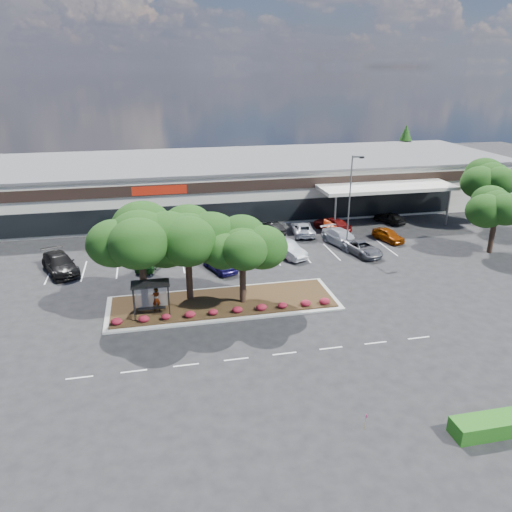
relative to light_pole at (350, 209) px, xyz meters
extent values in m
plane|color=black|center=(-12.39, -14.02, -4.23)|extent=(160.00, 160.00, 0.00)
cube|color=silver|center=(-12.39, 19.98, -1.23)|extent=(80.00, 20.00, 6.00)
cube|color=#545456|center=(-12.39, 19.98, 1.87)|extent=(80.40, 20.40, 0.30)
cube|color=black|center=(-12.39, 9.93, 0.57)|extent=(80.00, 0.25, 1.20)
cube|color=black|center=(-12.39, 9.93, -2.63)|extent=(60.00, 0.18, 2.60)
cube|color=#B21E0C|center=(-18.39, 9.86, 0.57)|extent=(6.00, 0.12, 1.00)
cube|color=silver|center=(7.61, 7.48, 0.17)|extent=(16.00, 5.00, 0.40)
cylinder|color=slate|center=(0.61, 5.48, -2.13)|extent=(0.24, 0.24, 4.20)
cylinder|color=slate|center=(14.61, 5.48, -2.13)|extent=(0.24, 0.24, 4.20)
cube|color=#A8A8A3|center=(-14.39, -10.02, -4.15)|extent=(18.00, 6.00, 0.15)
cube|color=#412F18|center=(-14.39, -10.02, -4.03)|extent=(17.20, 5.20, 0.12)
cube|color=silver|center=(-24.39, -18.02, -4.22)|extent=(1.60, 0.12, 0.01)
cube|color=silver|center=(-21.19, -18.02, -4.22)|extent=(1.60, 0.12, 0.01)
cube|color=silver|center=(-17.99, -18.02, -4.22)|extent=(1.60, 0.12, 0.01)
cube|color=silver|center=(-14.79, -18.02, -4.22)|extent=(1.60, 0.12, 0.01)
cube|color=silver|center=(-11.59, -18.02, -4.22)|extent=(1.60, 0.12, 0.01)
cube|color=silver|center=(-8.39, -18.02, -4.22)|extent=(1.60, 0.12, 0.01)
cube|color=silver|center=(-5.19, -18.02, -4.22)|extent=(1.60, 0.12, 0.01)
cube|color=silver|center=(-1.99, -18.02, -4.22)|extent=(1.60, 0.12, 0.01)
cube|color=silver|center=(-28.89, -0.52, -4.22)|extent=(0.12, 5.00, 0.01)
cube|color=silver|center=(-25.89, -0.52, -4.22)|extent=(0.12, 5.00, 0.01)
cube|color=silver|center=(-22.89, -0.52, -4.22)|extent=(0.12, 5.00, 0.01)
cube|color=silver|center=(-19.89, -0.52, -4.22)|extent=(0.12, 5.00, 0.01)
cube|color=silver|center=(-16.89, -0.52, -4.22)|extent=(0.12, 5.00, 0.01)
cube|color=silver|center=(-13.89, -0.52, -4.22)|extent=(0.12, 5.00, 0.01)
cube|color=silver|center=(-10.89, -0.52, -4.22)|extent=(0.12, 5.00, 0.01)
cube|color=silver|center=(-7.89, -0.52, -4.22)|extent=(0.12, 5.00, 0.01)
cube|color=silver|center=(-4.89, -0.52, -4.22)|extent=(0.12, 5.00, 0.01)
cube|color=silver|center=(-1.89, -0.52, -4.22)|extent=(0.12, 5.00, 0.01)
cube|color=silver|center=(1.11, -0.52, -4.22)|extent=(0.12, 5.00, 0.01)
cube|color=silver|center=(4.11, -0.52, -4.22)|extent=(0.12, 5.00, 0.01)
cylinder|color=black|center=(-21.14, -10.57, -2.72)|extent=(0.08, 0.08, 2.50)
cylinder|color=black|center=(-18.64, -10.57, -2.72)|extent=(0.08, 0.08, 2.50)
cylinder|color=black|center=(-21.14, -11.87, -2.72)|extent=(0.08, 0.08, 2.50)
cylinder|color=black|center=(-18.64, -11.87, -2.72)|extent=(0.08, 0.08, 2.50)
cube|color=black|center=(-19.89, -11.22, -1.43)|extent=(2.75, 1.55, 0.10)
cube|color=silver|center=(-19.89, -10.57, -2.59)|extent=(2.30, 0.03, 2.00)
cube|color=black|center=(-19.89, -10.97, -3.52)|extent=(2.00, 0.35, 0.06)
cube|color=#13530E|center=(-2.39, -27.52, -3.78)|extent=(6.00, 1.30, 0.90)
cone|color=#143D0D|center=(21.61, 29.98, 0.27)|extent=(3.96, 3.96, 9.00)
imported|color=#594C47|center=(-19.54, -10.53, -3.01)|extent=(0.70, 0.47, 1.91)
cube|color=#A8A8A3|center=(-0.11, 0.02, -4.03)|extent=(0.50, 0.50, 0.40)
cylinder|color=slate|center=(-0.11, 0.02, 0.75)|extent=(0.14, 0.14, 9.16)
cube|color=slate|center=(0.34, -0.05, 5.18)|extent=(0.92, 0.34, 0.14)
cube|color=black|center=(0.83, -0.12, 5.11)|extent=(0.49, 0.36, 0.18)
cube|color=#A17E54|center=(-9.45, -25.90, -3.79)|extent=(0.03, 0.03, 0.89)
cube|color=#E93D9A|center=(-9.40, -25.90, -3.41)|extent=(0.02, 0.14, 0.18)
imported|color=black|center=(-27.89, -0.36, -3.39)|extent=(4.35, 6.24, 1.68)
imported|color=slate|center=(-20.15, -0.09, -3.51)|extent=(1.89, 4.29, 1.44)
imported|color=#184E16|center=(-19.87, -1.01, -3.53)|extent=(3.19, 4.38, 1.39)
imported|color=maroon|center=(-11.44, -0.94, -3.48)|extent=(4.08, 5.57, 1.50)
imported|color=#181258|center=(-13.67, -2.81, -3.45)|extent=(3.26, 4.94, 1.56)
imported|color=#999FA5|center=(-6.69, -0.84, -3.45)|extent=(3.44, 5.01, 1.56)
imported|color=#56575D|center=(0.77, -1.82, -3.55)|extent=(3.34, 5.31, 1.37)
imported|color=#AFB3BC|center=(-0.14, 1.24, -3.44)|extent=(3.58, 5.84, 1.58)
imported|color=#7C2F03|center=(5.20, 1.41, -3.56)|extent=(2.63, 4.23, 1.34)
imported|color=#1B4627|center=(-24.85, 6.36, -3.51)|extent=(2.29, 4.42, 1.44)
imported|color=#B1B5BE|center=(-17.33, 6.01, -3.49)|extent=(2.62, 5.28, 1.47)
imported|color=#184713|center=(-16.17, 7.80, -3.43)|extent=(4.25, 5.91, 1.59)
imported|color=silver|center=(-9.74, 7.69, -3.48)|extent=(3.95, 5.90, 1.50)
imported|color=black|center=(-6.40, 6.47, -3.57)|extent=(2.51, 4.24, 1.32)
imported|color=#A7ABB4|center=(-3.16, 5.41, -3.54)|extent=(2.92, 5.20, 1.37)
imported|color=maroon|center=(0.55, 6.06, -3.41)|extent=(3.70, 5.17, 1.63)
imported|color=maroon|center=(0.41, 6.47, -3.53)|extent=(2.75, 4.49, 1.40)
imported|color=black|center=(8.32, 7.41, -3.54)|extent=(3.05, 4.33, 1.37)
camera|label=1|loc=(-19.35, -45.14, 13.28)|focal=35.00mm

